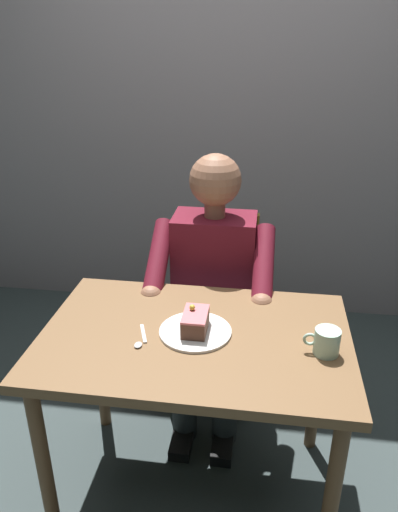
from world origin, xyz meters
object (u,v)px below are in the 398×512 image
seated_person (212,288)px  coffee_cup (326,341)px  cake_slice (195,322)px  chair (216,298)px  dessert_spoon (141,340)px  dining_table (195,356)px

seated_person → coffee_cup: (-0.43, 0.54, 0.13)m
cake_slice → chair: bearing=-90.1°
dessert_spoon → cake_slice: bearing=-156.9°
cake_slice → dessert_spoon: 0.19m
cake_slice → dessert_spoon: (0.17, 0.07, -0.04)m
seated_person → cake_slice: (0.00, 0.48, 0.13)m
seated_person → cake_slice: bearing=89.8°
seated_person → dessert_spoon: bearing=72.6°
dining_table → chair: chair is taller
dining_table → cake_slice: 0.14m
dessert_spoon → seated_person: bearing=-107.4°
chair → dessert_spoon: size_ratio=6.32×
chair → coffee_cup: chair is taller
seated_person → coffee_cup: seated_person is taller
seated_person → dessert_spoon: (0.17, 0.56, 0.09)m
cake_slice → coffee_cup: cake_slice is taller
dining_table → chair: size_ratio=1.19×
dining_table → coffee_cup: (-0.43, 0.05, 0.14)m
coffee_cup → dessert_spoon: bearing=1.7°
chair → dessert_spoon: 0.79m
dining_table → chair: 0.68m
dining_table → dessert_spoon: 0.21m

